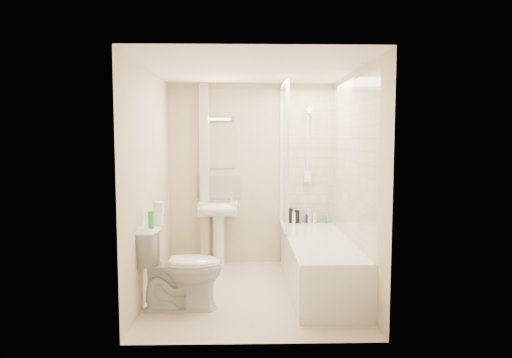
{
  "coord_description": "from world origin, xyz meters",
  "views": [
    {
      "loc": [
        -0.08,
        -4.84,
        1.67
      ],
      "look_at": [
        0.04,
        0.2,
        1.23
      ],
      "focal_mm": 32.0,
      "sensor_mm": 36.0,
      "label": 1
    }
  ],
  "objects": [
    {
      "name": "tile_back",
      "position": [
        0.75,
        1.24,
        1.42
      ],
      "size": [
        0.7,
        0.01,
        1.75
      ],
      "primitive_type": "cube",
      "color": "beige",
      "rests_on": "wall_back"
    },
    {
      "name": "bottle_white_b",
      "position": [
        0.85,
        1.16,
        0.63
      ],
      "size": [
        0.05,
        0.05,
        0.15
      ],
      "primitive_type": "cylinder",
      "color": "white",
      "rests_on": "bathtub"
    },
    {
      "name": "ceiling",
      "position": [
        0.0,
        0.0,
        2.4
      ],
      "size": [
        2.2,
        2.5,
        0.02
      ],
      "primitive_type": "cube",
      "color": "white",
      "rests_on": "wall_back"
    },
    {
      "name": "bottle_white_a",
      "position": [
        0.56,
        1.16,
        0.62
      ],
      "size": [
        0.06,
        0.06,
        0.15
      ],
      "primitive_type": "cylinder",
      "color": "white",
      "rests_on": "bathtub"
    },
    {
      "name": "wall_left",
      "position": [
        -1.1,
        0.0,
        1.2
      ],
      "size": [
        0.02,
        2.5,
        2.4
      ],
      "primitive_type": "cube",
      "color": "beige",
      "rests_on": "ground"
    },
    {
      "name": "bottle_black_a",
      "position": [
        0.52,
        1.16,
        0.65
      ],
      "size": [
        0.05,
        0.05,
        0.2
      ],
      "primitive_type": "cylinder",
      "color": "black",
      "rests_on": "bathtub"
    },
    {
      "name": "bottle_cream",
      "position": [
        0.77,
        1.16,
        0.65
      ],
      "size": [
        0.07,
        0.07,
        0.19
      ],
      "primitive_type": "cylinder",
      "color": "beige",
      "rests_on": "bathtub"
    },
    {
      "name": "bottle_black_b",
      "position": [
        0.61,
        1.16,
        0.64
      ],
      "size": [
        0.06,
        0.06,
        0.18
      ],
      "primitive_type": "cylinder",
      "color": "black",
      "rests_on": "bathtub"
    },
    {
      "name": "wall_right",
      "position": [
        1.1,
        0.0,
        1.2
      ],
      "size": [
        0.02,
        2.5,
        2.4
      ],
      "primitive_type": "cube",
      "color": "beige",
      "rests_on": "ground"
    },
    {
      "name": "toilet",
      "position": [
        -0.72,
        -0.43,
        0.42
      ],
      "size": [
        0.48,
        0.83,
        0.83
      ],
      "primitive_type": "imported",
      "rotation": [
        0.0,
        0.0,
        1.58
      ],
      "color": "white",
      "rests_on": "ground"
    },
    {
      "name": "bottle_blue",
      "position": [
        0.75,
        1.16,
        0.61
      ],
      "size": [
        0.06,
        0.06,
        0.12
      ],
      "primitive_type": "cylinder",
      "color": "#131354",
      "rests_on": "bathtub"
    },
    {
      "name": "toilet_roll_lower",
      "position": [
        -0.95,
        -0.37,
        0.89
      ],
      "size": [
        0.11,
        0.11,
        0.11
      ],
      "primitive_type": "cylinder",
      "color": "white",
      "rests_on": "toilet"
    },
    {
      "name": "strip_light",
      "position": [
        -0.43,
        1.22,
        1.95
      ],
      "size": [
        0.42,
        0.07,
        0.07
      ],
      "primitive_type": "cube",
      "color": "silver",
      "rests_on": "wall_back"
    },
    {
      "name": "tile_right",
      "position": [
        1.09,
        0.16,
        1.42
      ],
      "size": [
        0.01,
        2.1,
        1.75
      ],
      "primitive_type": "cube",
      "color": "beige",
      "rests_on": "wall_right"
    },
    {
      "name": "green_bottle",
      "position": [
        -0.97,
        -0.56,
        0.91
      ],
      "size": [
        0.06,
        0.06,
        0.16
      ],
      "primitive_type": "cylinder",
      "color": "green",
      "rests_on": "toilet"
    },
    {
      "name": "wall_back",
      "position": [
        0.0,
        1.25,
        1.2
      ],
      "size": [
        2.2,
        0.02,
        2.4
      ],
      "primitive_type": "cube",
      "color": "beige",
      "rests_on": "ground"
    },
    {
      "name": "shower_screen",
      "position": [
        0.4,
        0.8,
        1.45
      ],
      "size": [
        0.04,
        0.92,
        1.8
      ],
      "color": "white",
      "rests_on": "bathtub"
    },
    {
      "name": "shower_fixture",
      "position": [
        0.75,
        1.19,
        1.55
      ],
      "size": [
        0.1,
        0.16,
        0.99
      ],
      "color": "white",
      "rests_on": "wall_back"
    },
    {
      "name": "bottle_green",
      "position": [
        0.98,
        1.16,
        0.6
      ],
      "size": [
        0.06,
        0.06,
        0.1
      ],
      "primitive_type": "cylinder",
      "color": "green",
      "rests_on": "bathtub"
    },
    {
      "name": "bathtub",
      "position": [
        0.75,
        0.16,
        0.29
      ],
      "size": [
        0.7,
        2.1,
        0.55
      ],
      "color": "white",
      "rests_on": "ground"
    },
    {
      "name": "pipe_boxing",
      "position": [
        -0.62,
        1.19,
        1.2
      ],
      "size": [
        0.12,
        0.12,
        2.4
      ],
      "primitive_type": "cube",
      "color": "beige",
      "rests_on": "ground"
    },
    {
      "name": "mirror",
      "position": [
        -0.43,
        1.24,
        1.58
      ],
      "size": [
        0.46,
        0.01,
        0.6
      ],
      "primitive_type": "cube",
      "color": "white",
      "rests_on": "wall_back"
    },
    {
      "name": "toilet_roll_upper",
      "position": [
        -0.94,
        -0.35,
        0.99
      ],
      "size": [
        0.11,
        0.11,
        0.11
      ],
      "primitive_type": "cylinder",
      "color": "white",
      "rests_on": "toilet_roll_lower"
    },
    {
      "name": "floor",
      "position": [
        0.0,
        0.0,
        0.0
      ],
      "size": [
        2.5,
        2.5,
        0.0
      ],
      "primitive_type": "plane",
      "color": "beige",
      "rests_on": "ground"
    },
    {
      "name": "pedestal_sink",
      "position": [
        -0.43,
        1.01,
        0.68
      ],
      "size": [
        0.5,
        0.47,
        0.97
      ],
      "color": "white",
      "rests_on": "ground"
    },
    {
      "name": "splashback",
      "position": [
        -0.43,
        1.24,
        1.03
      ],
      "size": [
        0.6,
        0.02,
        0.3
      ],
      "primitive_type": "cube",
      "color": "beige",
      "rests_on": "wall_back"
    }
  ]
}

